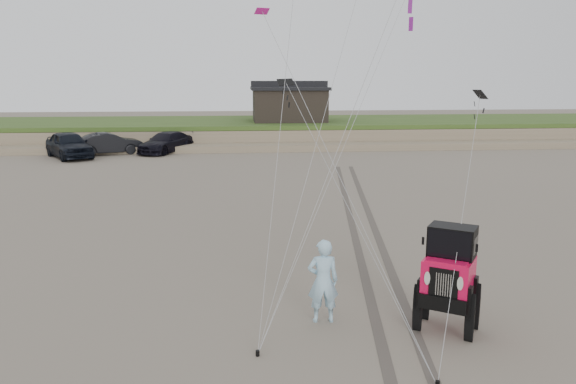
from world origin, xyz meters
name	(u,v)px	position (x,y,z in m)	size (l,w,h in m)	color
ground	(358,340)	(0.00, 0.00, 0.00)	(160.00, 160.00, 0.00)	#6B6054
dune_ridge	(265,131)	(0.00, 37.50, 0.82)	(160.00, 14.25, 1.73)	#7A6B54
cabin	(289,103)	(2.00, 37.00, 3.24)	(6.40, 5.40, 3.35)	black
truck_a	(69,145)	(-13.85, 28.38, 0.89)	(2.11, 5.24, 1.79)	black
truck_b	(109,144)	(-11.51, 29.84, 0.77)	(1.63, 4.67, 1.54)	black
truck_c	(166,143)	(-7.59, 30.43, 0.74)	(2.07, 5.10, 1.48)	black
jeep	(448,290)	(2.01, 0.29, 0.93)	(2.15, 4.99, 1.86)	#E20D41
man	(323,281)	(-0.61, 1.00, 0.97)	(0.70, 0.46, 1.93)	#88BAD2
stake_main	(258,353)	(-2.14, -0.50, 0.06)	(0.08, 0.08, 0.12)	black
stake_aux	(438,384)	(1.03, -1.93, 0.06)	(0.08, 0.08, 0.12)	black
tire_tracks	(365,234)	(2.00, 8.00, 0.00)	(5.22, 29.74, 0.01)	#4C443D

